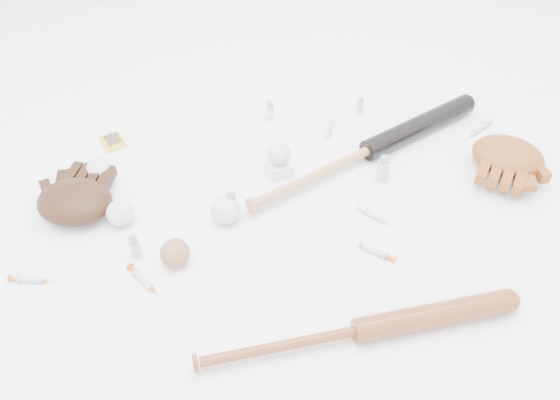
{
  "coord_description": "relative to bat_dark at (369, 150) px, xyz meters",
  "views": [
    {
      "loc": [
        -0.21,
        -1.1,
        1.13
      ],
      "look_at": [
        -0.03,
        -0.02,
        0.06
      ],
      "focal_mm": 35.0,
      "sensor_mm": 36.0,
      "label": 1
    }
  ],
  "objects": [
    {
      "name": "bat_dark",
      "position": [
        0.0,
        0.0,
        0.0
      ],
      "size": [
        0.88,
        0.47,
        0.07
      ],
      "primitive_type": null,
      "rotation": [
        0.0,
        0.0,
        0.45
      ],
      "color": "black",
      "rests_on": "ground"
    },
    {
      "name": "bat_wood",
      "position": [
        -0.21,
        -0.63,
        -0.01
      ],
      "size": [
        0.81,
        0.11,
        0.06
      ],
      "primitive_type": null,
      "rotation": [
        0.0,
        0.0,
        0.06
      ],
      "color": "brown",
      "rests_on": "ground"
    },
    {
      "name": "glove_dark",
      "position": [
        -0.89,
        -0.1,
        0.01
      ],
      "size": [
        0.32,
        0.32,
        0.09
      ],
      "primitive_type": null,
      "rotation": [
        0.0,
        0.0,
        -0.32
      ],
      "color": "black",
      "rests_on": "ground"
    },
    {
      "name": "glove_tan",
      "position": [
        0.41,
        -0.11,
        0.01
      ],
      "size": [
        0.36,
        0.36,
        0.09
      ],
      "primitive_type": null,
      "rotation": [
        0.0,
        0.0,
        2.5
      ],
      "color": "brown",
      "rests_on": "ground"
    },
    {
      "name": "trading_card",
      "position": [
        -0.81,
        0.22,
        -0.03
      ],
      "size": [
        0.1,
        0.11,
        0.01
      ],
      "primitive_type": "cube",
      "rotation": [
        0.0,
        0.0,
        0.37
      ],
      "color": "gold",
      "rests_on": "ground"
    },
    {
      "name": "pedestal",
      "position": [
        -0.29,
        -0.02,
        -0.01
      ],
      "size": [
        0.08,
        0.08,
        0.04
      ],
      "primitive_type": "cube",
      "rotation": [
        0.0,
        0.0,
        0.12
      ],
      "color": "white",
      "rests_on": "ground"
    },
    {
      "name": "baseball_on_pedestal",
      "position": [
        -0.29,
        -0.02,
        0.04
      ],
      "size": [
        0.07,
        0.07,
        0.07
      ],
      "primitive_type": "sphere",
      "color": "beige",
      "rests_on": "pedestal"
    },
    {
      "name": "baseball_left",
      "position": [
        -0.77,
        -0.16,
        0.0
      ],
      "size": [
        0.08,
        0.08,
        0.08
      ],
      "primitive_type": "sphere",
      "color": "beige",
      "rests_on": "ground"
    },
    {
      "name": "baseball_upper",
      "position": [
        -0.83,
        0.03,
        0.01
      ],
      "size": [
        0.08,
        0.08,
        0.08
      ],
      "primitive_type": "sphere",
      "color": "beige",
      "rests_on": "ground"
    },
    {
      "name": "baseball_mid",
      "position": [
        -0.47,
        -0.2,
        0.01
      ],
      "size": [
        0.08,
        0.08,
        0.08
      ],
      "primitive_type": "sphere",
      "color": "beige",
      "rests_on": "ground"
    },
    {
      "name": "baseball_aged",
      "position": [
        -0.62,
        -0.34,
        0.0
      ],
      "size": [
        0.08,
        0.08,
        0.08
      ],
      "primitive_type": "sphere",
      "color": "brown",
      "rests_on": "ground"
    },
    {
      "name": "syringe_0",
      "position": [
        -0.99,
        -0.34,
        -0.03
      ],
      "size": [
        0.13,
        0.06,
        0.02
      ],
      "primitive_type": null,
      "rotation": [
        0.0,
        0.0,
        -0.25
      ],
      "color": "#ADBCC6",
      "rests_on": "ground"
    },
    {
      "name": "syringe_1",
      "position": [
        -0.09,
        -0.39,
        -0.03
      ],
      "size": [
        0.12,
        0.11,
        0.02
      ],
      "primitive_type": null,
      "rotation": [
        0.0,
        0.0,
        2.43
      ],
      "color": "#ADBCC6",
      "rests_on": "ground"
    },
    {
      "name": "syringe_2",
      "position": [
        -0.08,
        0.17,
        -0.03
      ],
      "size": [
        0.08,
        0.15,
        0.02
      ],
      "primitive_type": null,
      "rotation": [
        0.0,
        0.0,
        1.16
      ],
      "color": "#ADBCC6",
      "rests_on": "ground"
    },
    {
      "name": "syringe_3",
      "position": [
        -0.05,
        -0.26,
        -0.03
      ],
      "size": [
        0.11,
        0.12,
        0.02
      ],
      "primitive_type": null,
      "rotation": [
        0.0,
        0.0,
        -0.84
      ],
      "color": "#ADBCC6",
      "rests_on": "ground"
    },
    {
      "name": "syringe_4",
      "position": [
        0.41,
        0.08,
        -0.03
      ],
      "size": [
        0.14,
        0.11,
        0.02
      ],
      "primitive_type": null,
      "rotation": [
        0.0,
        0.0,
        3.74
      ],
      "color": "#ADBCC6",
      "rests_on": "ground"
    },
    {
      "name": "syringe_5",
      "position": [
        -0.7,
        -0.39,
        -0.03
      ],
      "size": [
        0.11,
        0.14,
        0.02
      ],
      "primitive_type": null,
      "rotation": [
        0.0,
        0.0,
        -0.96
      ],
      "color": "#ADBCC6",
      "rests_on": "ground"
    },
    {
      "name": "vial_0",
      "position": [
        -0.28,
        0.26,
        0.0
      ],
      "size": [
        0.03,
        0.03,
        0.07
      ],
      "primitive_type": "cylinder",
      "color": "#ABB5BC",
      "rests_on": "ground"
    },
    {
      "name": "vial_1",
      "position": [
        0.04,
        0.25,
        -0.0
      ],
      "size": [
        0.02,
        0.02,
        0.06
      ],
      "primitive_type": "cylinder",
      "color": "#ABB5BC",
      "rests_on": "ground"
    },
    {
      "name": "vial_2",
      "position": [
        -0.46,
        -0.18,
        0.01
      ],
      "size": [
        0.03,
        0.03,
        0.08
      ],
      "primitive_type": "cylinder",
      "color": "#ABB5BC",
      "rests_on": "ground"
    },
    {
      "name": "vial_3",
      "position": [
        0.01,
        -0.1,
        0.01
      ],
      "size": [
        0.04,
        0.04,
        0.09
      ],
      "primitive_type": "cylinder",
      "color": "#ABB5BC",
      "rests_on": "ground"
    },
    {
      "name": "vial_4",
      "position": [
        -0.72,
        -0.29,
        0.0
      ],
      "size": [
        0.03,
        0.03,
        0.07
      ],
      "primitive_type": "cylinder",
      "color": "#ABB5BC",
      "rests_on": "ground"
    }
  ]
}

